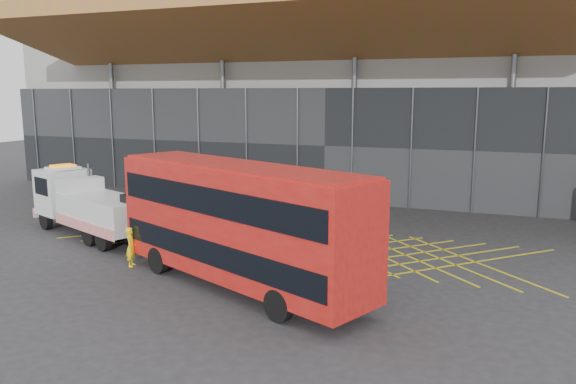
% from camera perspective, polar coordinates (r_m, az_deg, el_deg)
% --- Properties ---
extents(ground_plane, '(120.00, 120.00, 0.00)m').
position_cam_1_polar(ground_plane, '(30.56, -6.29, -4.54)').
color(ground_plane, '#29292B').
extents(road_markings, '(24.76, 7.16, 0.01)m').
position_cam_1_polar(road_markings, '(28.99, 0.79, -5.27)').
color(road_markings, gold).
rests_on(road_markings, ground_plane).
extents(construction_building, '(55.00, 23.97, 18.00)m').
position_cam_1_polar(construction_building, '(46.17, 6.39, 11.62)').
color(construction_building, gray).
rests_on(construction_building, ground_plane).
extents(recovery_truck, '(10.35, 5.78, 3.70)m').
position_cam_1_polar(recovery_truck, '(32.17, -19.64, -1.21)').
color(recovery_truck, black).
rests_on(recovery_truck, ground_plane).
extents(bus_towed, '(12.26, 7.48, 4.96)m').
position_cam_1_polar(bus_towed, '(22.04, -5.10, -2.87)').
color(bus_towed, '#AD140F').
rests_on(bus_towed, ground_plane).
extents(worker, '(0.63, 0.76, 1.77)m').
position_cam_1_polar(worker, '(26.12, -15.66, -5.38)').
color(worker, yellow).
rests_on(worker, ground_plane).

